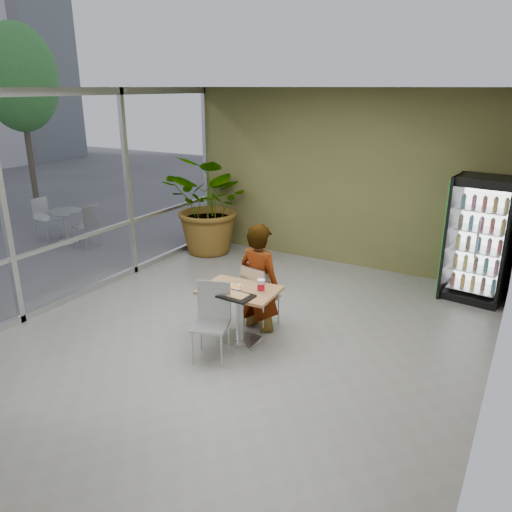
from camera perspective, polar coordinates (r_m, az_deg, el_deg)
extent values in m
plane|color=slate|center=(6.83, -1.60, -9.25)|extent=(7.00, 7.00, 0.00)
cube|color=#A67347|center=(6.42, -1.89, -3.93)|extent=(1.01, 0.74, 0.04)
cylinder|color=#B4B6B9|center=(6.57, -1.85, -6.94)|extent=(0.10, 0.10, 0.71)
cube|color=#B4B6B9|center=(6.72, -1.82, -9.52)|extent=(0.51, 0.42, 0.04)
cube|color=#B4B6B9|center=(6.96, 0.62, -4.71)|extent=(0.47, 0.47, 0.03)
cube|color=#B4B6B9|center=(6.73, -0.41, -3.34)|extent=(0.40, 0.10, 0.48)
cylinder|color=#B4B6B9|center=(7.07, 2.60, -6.24)|extent=(0.02, 0.02, 0.43)
cylinder|color=#B4B6B9|center=(7.27, 0.40, -5.51)|extent=(0.02, 0.02, 0.43)
cylinder|color=#B4B6B9|center=(6.83, 0.83, -7.19)|extent=(0.02, 0.02, 0.43)
cylinder|color=#B4B6B9|center=(7.03, -1.39, -6.40)|extent=(0.02, 0.02, 0.43)
cube|color=#B4B6B9|center=(6.15, -5.24, -7.93)|extent=(0.54, 0.54, 0.03)
cube|color=#B4B6B9|center=(6.21, -4.81, -5.04)|extent=(0.41, 0.17, 0.50)
cylinder|color=#B4B6B9|center=(6.15, -7.30, -10.39)|extent=(0.02, 0.02, 0.45)
cylinder|color=#B4B6B9|center=(6.05, -3.97, -10.76)|extent=(0.02, 0.02, 0.45)
cylinder|color=#B4B6B9|center=(6.45, -6.31, -8.86)|extent=(0.02, 0.02, 0.45)
cylinder|color=#B4B6B9|center=(6.36, -3.14, -9.18)|extent=(0.02, 0.02, 0.45)
imported|color=black|center=(6.85, 0.42, -3.56)|extent=(0.73, 0.54, 1.80)
cylinder|color=silver|center=(6.45, -2.52, -3.57)|extent=(0.23, 0.23, 0.01)
cylinder|color=silver|center=(6.26, 0.58, -3.51)|extent=(0.09, 0.09, 0.16)
cylinder|color=red|center=(6.27, 0.58, -3.55)|extent=(0.09, 0.09, 0.09)
cylinder|color=silver|center=(6.23, 0.58, -2.78)|extent=(0.10, 0.10, 0.01)
cube|color=silver|center=(6.37, -4.60, -3.87)|extent=(0.16, 0.16, 0.02)
cube|color=black|center=(6.16, -2.30, -4.62)|extent=(0.43, 0.33, 0.02)
cube|color=black|center=(8.42, 24.19, 1.72)|extent=(0.96, 0.79, 1.95)
cube|color=green|center=(8.46, 21.23, 2.19)|extent=(0.10, 0.66, 1.91)
cube|color=white|center=(8.10, 23.94, 1.26)|extent=(0.70, 0.10, 1.56)
imported|color=#26602C|center=(9.94, -5.07, 5.87)|extent=(2.01, 1.80, 1.99)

